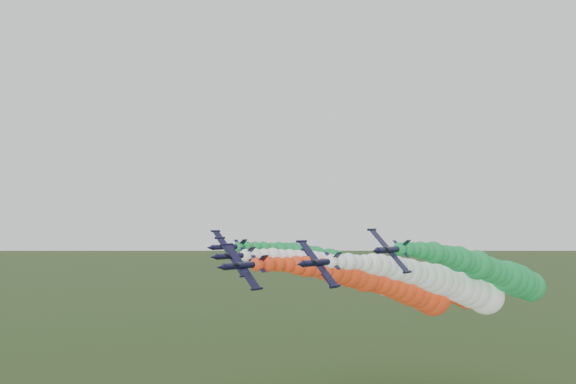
# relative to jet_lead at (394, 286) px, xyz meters

# --- Properties ---
(jet_lead) EXTENTS (14.57, 69.93, 18.39)m
(jet_lead) POSITION_rel_jet_lead_xyz_m (0.00, 0.00, 0.00)
(jet_lead) COLOR #111133
(jet_lead) RESTS_ON ground
(jet_inner_left) EXTENTS (13.97, 69.33, 17.79)m
(jet_inner_left) POSITION_rel_jet_lead_xyz_m (-10.93, 8.76, 0.99)
(jet_inner_left) COLOR #111133
(jet_inner_left) RESTS_ON ground
(jet_inner_right) EXTENTS (14.59, 69.95, 18.41)m
(jet_inner_right) POSITION_rel_jet_lead_xyz_m (10.39, 7.20, 0.44)
(jet_inner_right) COLOR #111133
(jet_inner_right) RESTS_ON ground
(jet_outer_left) EXTENTS (14.27, 69.64, 18.10)m
(jet_outer_left) POSITION_rel_jet_lead_xyz_m (-20.43, 17.33, 2.19)
(jet_outer_left) COLOR #111133
(jet_outer_left) RESTS_ON ground
(jet_outer_right) EXTENTS (13.89, 69.26, 17.72)m
(jet_outer_right) POSITION_rel_jet_lead_xyz_m (17.62, 16.00, 2.61)
(jet_outer_right) COLOR #111133
(jet_outer_right) RESTS_ON ground
(jet_trail) EXTENTS (13.85, 69.22, 17.68)m
(jet_trail) POSITION_rel_jet_lead_xyz_m (0.66, 19.09, -0.99)
(jet_trail) COLOR #111133
(jet_trail) RESTS_ON ground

